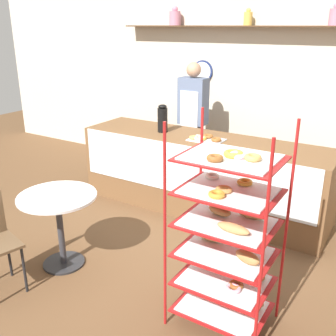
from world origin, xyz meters
TOP-DOWN VIEW (x-y plane):
  - ground_plane at (0.00, 0.00)m, footprint 14.00×14.00m
  - back_wall at (-0.00, 2.60)m, footprint 10.00×0.30m
  - display_counter at (0.00, 1.22)m, footprint 3.10×0.79m
  - pastry_rack at (1.08, -0.50)m, footprint 0.74×0.56m
  - person_worker at (-0.48, 1.86)m, footprint 0.38×0.23m
  - cafe_table at (-0.57, -0.60)m, footprint 0.73×0.73m
  - coffee_carafe at (-0.56, 1.21)m, footprint 0.13×0.13m
  - donut_tray_counter at (0.07, 1.14)m, footprint 0.40×0.29m

SIDE VIEW (x-z plane):
  - ground_plane at x=0.00m, z-range 0.00..0.00m
  - display_counter at x=0.00m, z-range 0.00..0.94m
  - cafe_table at x=-0.57m, z-range 0.19..0.92m
  - pastry_rack at x=1.08m, z-range -0.05..1.57m
  - donut_tray_counter at x=0.07m, z-range 0.93..0.98m
  - person_worker at x=-0.48m, z-range 0.09..1.84m
  - coffee_carafe at x=-0.56m, z-range 0.93..1.28m
  - back_wall at x=0.00m, z-range 0.02..2.72m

